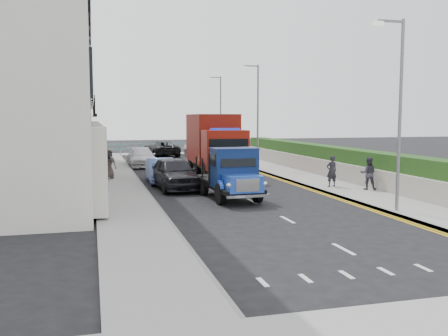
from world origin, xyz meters
TOP-DOWN VIEW (x-y plane):
  - ground at (0.00, 0.00)m, footprint 120.00×120.00m
  - pavement_west at (-5.20, 9.00)m, footprint 2.40×38.00m
  - pavement_east at (5.30, 9.00)m, footprint 2.60×38.00m
  - promenade at (0.00, 29.00)m, footprint 30.00×2.50m
  - sea_plane at (0.00, 60.00)m, footprint 120.00×120.00m
  - terrace_west at (-9.47, 13.00)m, footprint 6.31×30.20m
  - garden_east at (7.21, 9.00)m, footprint 1.45×28.00m
  - seafront_railing at (0.00, 28.20)m, footprint 13.00×0.08m
  - lamp_near at (4.18, -2.00)m, footprint 1.23×0.18m
  - lamp_mid at (4.18, 14.00)m, footprint 1.23×0.18m
  - lamp_far at (4.18, 24.00)m, footprint 1.23×0.18m
  - bedford_lorry at (-0.75, 2.29)m, footprint 2.07×4.78m
  - red_lorry at (0.66, 11.38)m, footprint 2.65×7.16m
  - parked_car_front at (-2.60, 6.34)m, footprint 2.20×4.77m
  - parked_car_mid at (-2.92, 8.95)m, footprint 1.47×3.99m
  - parked_car_rear at (-3.09, 18.00)m, footprint 1.97×4.61m
  - seafront_car_left at (-0.50, 27.00)m, footprint 3.11×5.33m
  - seafront_car_right at (3.06, 25.53)m, footprint 3.35×4.61m
  - pedestrian_east_near at (4.91, 4.38)m, footprint 0.58×0.41m
  - pedestrian_east_far at (6.10, 3.01)m, footprint 0.93×0.84m
  - pedestrian_west_near at (-6.00, 10.08)m, footprint 1.21×0.71m
  - pedestrian_west_far at (-5.61, 10.50)m, footprint 0.92×0.75m

SIDE VIEW (x-z plane):
  - ground at x=0.00m, z-range 0.00..0.00m
  - sea_plane at x=0.00m, z-range 0.00..0.00m
  - pavement_west at x=-5.20m, z-range 0.00..0.12m
  - pavement_east at x=5.30m, z-range 0.00..0.12m
  - promenade at x=0.00m, z-range 0.00..0.12m
  - seafront_railing at x=0.00m, z-range 0.03..1.14m
  - parked_car_mid at x=-2.92m, z-range 0.00..1.31m
  - parked_car_rear at x=-3.09m, z-range 0.00..1.33m
  - seafront_car_left at x=-0.50m, z-range 0.00..1.39m
  - seafront_car_right at x=3.06m, z-range 0.00..1.46m
  - parked_car_front at x=-2.60m, z-range 0.00..1.58m
  - pedestrian_east_near at x=4.91m, z-range 0.12..1.65m
  - pedestrian_east_far at x=6.10m, z-range 0.12..1.67m
  - garden_east at x=7.21m, z-range 0.02..1.77m
  - pedestrian_west_far at x=-5.61m, z-range 0.12..1.75m
  - bedford_lorry at x=-0.75m, z-range -0.09..2.13m
  - pedestrian_west_near at x=-6.00m, z-range 0.12..2.05m
  - red_lorry at x=0.66m, z-range 0.12..3.83m
  - lamp_near at x=4.18m, z-range 0.50..7.50m
  - lamp_mid at x=4.18m, z-range 0.50..7.50m
  - lamp_far at x=4.18m, z-range 0.50..7.50m
  - terrace_west at x=-9.47m, z-range 0.04..14.29m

